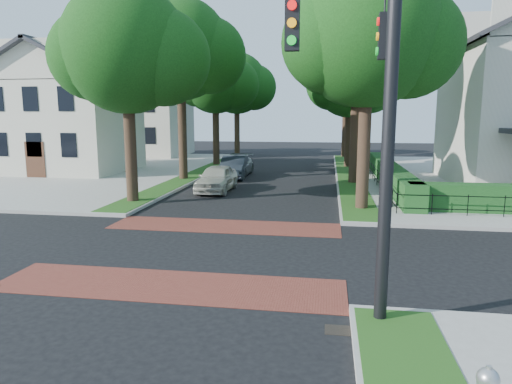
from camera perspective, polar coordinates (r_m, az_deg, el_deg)
ground at (r=15.00m, az=-6.69°, el=-7.18°), size 120.00×120.00×0.00m
sidewalk_nw at (r=40.56m, az=-26.38°, el=2.61°), size 30.00×30.00×0.15m
crosswalk_far at (r=17.99m, az=-3.93°, el=-4.28°), size 9.00×2.20×0.01m
crosswalk_near at (r=12.12m, az=-10.85°, el=-11.42°), size 9.00×2.20×0.01m
storm_drain at (r=9.82m, az=10.57°, el=-16.63°), size 0.65×0.45×0.01m
grass_strip_ne at (r=33.21m, az=11.48°, el=2.23°), size 1.60×29.80×0.02m
grass_strip_nw at (r=34.47m, az=-6.77°, el=2.62°), size 1.60×29.80×0.02m
tree_right_near at (r=21.37m, az=14.09°, el=18.24°), size 7.75×6.67×10.66m
tree_right_mid at (r=29.34m, az=12.75°, el=16.58°), size 8.25×7.09×11.22m
tree_right_far at (r=38.16m, az=11.82°, el=13.31°), size 7.25×6.23×9.74m
tree_right_back at (r=47.16m, az=11.33°, el=13.02°), size 7.50×6.45×10.20m
tree_left_near at (r=23.21m, az=-15.45°, el=16.58°), size 7.50×6.45×10.20m
tree_left_mid at (r=30.79m, az=-9.11°, el=17.02°), size 8.00×6.88×11.48m
tree_left_far at (r=39.26m, az=-4.90°, el=13.68°), size 7.00×6.02×9.86m
tree_left_back at (r=48.07m, az=-2.24°, el=13.30°), size 7.75×6.66×10.44m
hedge_main_road at (r=29.27m, az=16.34°, el=2.23°), size 1.00×18.00×1.20m
fence_main_road at (r=29.20m, az=14.77°, el=1.98°), size 0.06×18.00×0.90m
house_left_near at (r=37.29m, az=-22.75°, el=10.00°), size 10.00×9.00×10.14m
house_left_far at (r=49.77m, az=-14.17°, el=10.17°), size 10.00×9.00×10.14m
traffic_signal at (r=9.45m, az=15.00°, el=11.64°), size 2.17×2.00×8.00m
parked_car_front at (r=26.05m, az=-4.93°, el=1.72°), size 1.83×4.45×1.51m
parked_car_middle at (r=31.53m, az=-2.76°, el=3.13°), size 1.92×4.73×1.52m
parked_car_rear at (r=32.77m, az=-2.55°, el=3.32°), size 2.06×5.03×1.46m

